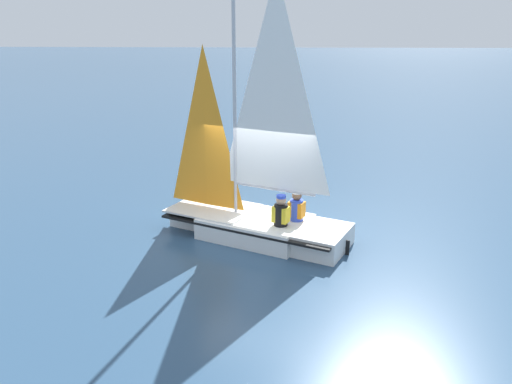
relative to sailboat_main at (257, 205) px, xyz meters
The scene contains 4 objects.
ground_plane 0.76m from the sailboat_main, 113.93° to the right, with size 260.00×260.00×0.00m, color #2D4C6B.
sailboat_main is the anchor object (origin of this frame).
sailor_helm 0.75m from the sailboat_main, 50.04° to the left, with size 0.40×0.42×1.16m.
sailor_crew 0.92m from the sailboat_main, 81.52° to the left, with size 0.40×0.42×1.16m.
Camera 1 is at (10.67, 0.72, 4.56)m, focal length 35.00 mm.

